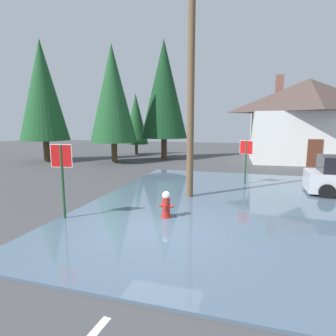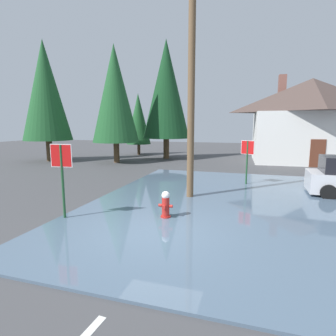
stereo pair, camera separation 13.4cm
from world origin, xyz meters
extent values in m
cube|color=#424244|center=(0.00, 0.00, -0.05)|extent=(80.00, 80.00, 0.10)
cube|color=#4C6075|center=(1.88, 3.57, 0.03)|extent=(10.44, 13.25, 0.07)
cube|color=silver|center=(-0.75, -1.79, 0.00)|extent=(3.15, 0.33, 0.01)
cylinder|color=#1E4C28|center=(-3.11, 0.20, 1.21)|extent=(0.08, 0.08, 2.42)
cube|color=white|center=(-3.11, 0.20, 2.08)|extent=(0.72, 0.10, 0.72)
cube|color=red|center=(-3.11, 0.20, 2.08)|extent=(0.68, 0.10, 0.68)
cylinder|color=#AD231E|center=(-0.02, 1.21, 0.06)|extent=(0.33, 0.33, 0.11)
cylinder|color=#AD231E|center=(-0.02, 1.21, 0.42)|extent=(0.24, 0.24, 0.61)
sphere|color=white|center=(-0.02, 1.21, 0.79)|extent=(0.27, 0.27, 0.27)
cylinder|color=#AD231E|center=(-0.20, 1.21, 0.45)|extent=(0.11, 0.10, 0.10)
cylinder|color=#AD231E|center=(0.16, 1.21, 0.45)|extent=(0.11, 0.10, 0.10)
cylinder|color=#AD231E|center=(-0.02, 1.03, 0.45)|extent=(0.12, 0.11, 0.12)
cylinder|color=brown|center=(0.17, 3.97, 4.67)|extent=(0.28, 0.28, 9.34)
cylinder|color=#1E4C28|center=(2.35, 7.24, 1.12)|extent=(0.08, 0.08, 2.23)
cube|color=white|center=(2.35, 7.24, 1.91)|extent=(0.63, 0.30, 0.69)
cube|color=red|center=(2.35, 7.24, 1.91)|extent=(0.60, 0.29, 0.65)
cube|color=silver|center=(6.90, 17.75, 2.01)|extent=(8.67, 6.31, 4.02)
pyramid|color=#473833|center=(6.90, 17.75, 5.32)|extent=(9.36, 6.81, 2.61)
cube|color=brown|center=(4.75, 18.71, 5.98)|extent=(0.63, 0.63, 2.35)
cube|color=#592D1E|center=(7.04, 14.78, 1.00)|extent=(1.00, 0.11, 2.00)
cylinder|color=black|center=(5.66, 7.10, 0.32)|extent=(0.65, 0.24, 0.64)
cylinder|color=black|center=(5.60, 5.30, 0.32)|extent=(0.65, 0.24, 0.64)
cylinder|color=#4C3823|center=(-13.65, 12.03, 0.88)|extent=(0.49, 0.49, 1.75)
cone|color=#1E5128|center=(-13.65, 12.03, 5.74)|extent=(3.89, 3.89, 7.98)
cylinder|color=#4C3823|center=(-8.42, 18.73, 0.55)|extent=(0.30, 0.30, 1.09)
cone|color=#1E5128|center=(-8.42, 18.73, 3.58)|extent=(2.43, 2.43, 4.98)
cylinder|color=#4C3823|center=(-4.81, 16.54, 0.92)|extent=(0.51, 0.51, 1.84)
cone|color=#143D1E|center=(-4.81, 16.54, 6.04)|extent=(4.10, 4.10, 8.40)
cylinder|color=#4C3823|center=(-7.88, 12.90, 0.82)|extent=(0.46, 0.46, 1.65)
cone|color=#1E5128|center=(-7.88, 12.90, 5.40)|extent=(3.66, 3.66, 7.50)
camera|label=1|loc=(2.43, -6.97, 3.04)|focal=29.34mm
camera|label=2|loc=(2.55, -6.93, 3.04)|focal=29.34mm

